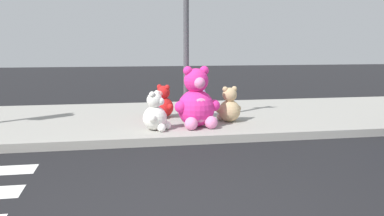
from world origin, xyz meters
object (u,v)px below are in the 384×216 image
(sign_pole, at_px, (186,37))
(plush_red, at_px, (163,104))
(plush_pink_large, at_px, (197,103))
(plush_tan, at_px, (229,107))
(plush_white, at_px, (156,115))
(plush_lavender, at_px, (200,105))

(sign_pole, distance_m, plush_red, 1.58)
(plush_pink_large, height_order, plush_tan, plush_pink_large)
(sign_pole, height_order, plush_pink_large, sign_pole)
(plush_white, distance_m, plush_tan, 1.66)
(sign_pole, distance_m, plush_pink_large, 1.37)
(plush_tan, height_order, plush_lavender, plush_tan)
(sign_pole, xyz_separation_m, plush_tan, (0.86, -0.16, -1.41))
(plush_pink_large, bearing_deg, plush_lavender, 75.44)
(sign_pole, bearing_deg, plush_pink_large, -80.51)
(plush_white, xyz_separation_m, plush_lavender, (1.08, 1.28, -0.03))
(plush_tan, bearing_deg, plush_red, 149.73)
(plush_red, height_order, plush_lavender, plush_red)
(sign_pole, xyz_separation_m, plush_red, (-0.41, 0.58, -1.41))
(sign_pole, xyz_separation_m, plush_lavender, (0.39, 0.54, -1.44))
(plush_red, bearing_deg, plush_tan, -30.27)
(plush_white, height_order, plush_tan, same)
(plush_tan, bearing_deg, sign_pole, 169.39)
(sign_pole, distance_m, plush_lavender, 1.59)
(sign_pole, bearing_deg, plush_red, 125.37)
(plush_lavender, bearing_deg, plush_pink_large, -104.56)
(sign_pole, bearing_deg, plush_tan, -10.61)
(plush_white, relative_size, plush_lavender, 1.13)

